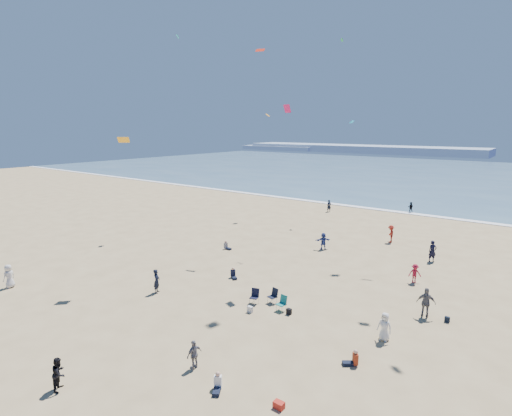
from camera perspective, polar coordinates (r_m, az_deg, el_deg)
The scene contains 13 objects.
ground at distance 21.43m, azimuth -18.76°, elevation -21.58°, with size 220.00×220.00×0.00m, color tan.
ocean at distance 106.40m, azimuth 28.55°, elevation 3.89°, with size 220.00×100.00×0.06m, color #476B84.
surf_line at distance 57.91m, azimuth 20.90°, elevation -0.70°, with size 220.00×1.20×0.08m, color white.
headland_far at distance 195.06m, azimuth 14.37°, elevation 8.20°, with size 110.00×20.00×3.20m, color #7A8EA8.
headland_near at distance 209.56m, azimuth 3.59°, elevation 8.57°, with size 40.00×14.00×2.00m, color #7A8EA8.
standing_flyers at distance 26.98m, azimuth 9.30°, elevation -11.88°, with size 36.38×52.32×1.89m.
seated_group at distance 24.92m, azimuth -2.52°, elevation -14.89°, with size 18.60×21.24×0.84m.
chair_cluster at distance 26.70m, azimuth 1.87°, elevation -12.83°, with size 2.71×1.54×1.00m.
white_tote at distance 25.97m, azimuth -0.86°, elevation -14.28°, with size 0.35×0.20×0.40m, color silver.
black_backpack at distance 25.80m, azimuth 4.73°, elevation -14.52°, with size 0.30×0.22×0.38m, color black.
cooler at distance 18.51m, azimuth 3.29°, elevation -26.29°, with size 0.45×0.30×0.30m, color red.
navy_bag at distance 27.35m, azimuth 25.64°, elevation -14.16°, with size 0.28×0.18×0.34m, color black.
kites_aloft at distance 22.84m, azimuth 24.74°, elevation 18.05°, with size 40.73×43.93×26.97m.
Camera 1 is at (15.31, -9.67, 11.48)m, focal length 28.00 mm.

